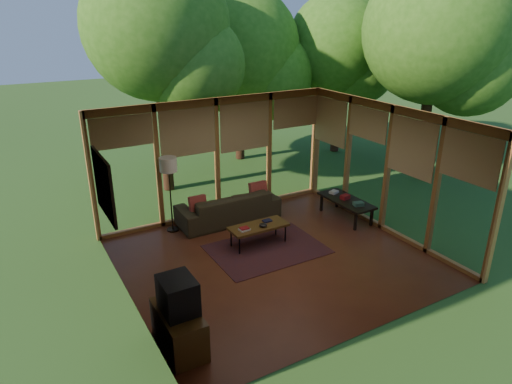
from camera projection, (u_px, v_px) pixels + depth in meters
floor at (275, 259)px, 8.74m from camera, size 5.50×5.50×0.00m
ceiling at (277, 120)px, 7.75m from camera, size 5.50×5.50×0.00m
wall_left at (124, 227)px, 6.98m from camera, size 0.04×5.00×2.70m
wall_front at (373, 252)px, 6.23m from camera, size 5.50×0.04×2.70m
window_wall_back at (217, 158)px, 10.27m from camera, size 5.50×0.12×2.70m
window_wall_right at (387, 169)px, 9.52m from camera, size 0.12×5.00×2.70m
exterior_lawn at (336, 127)px, 18.90m from camera, size 40.00×40.00×0.00m
tree_nw at (156, 27)px, 10.76m from camera, size 3.51×3.51×5.86m
tree_ne at (237, 51)px, 13.65m from camera, size 3.79×3.79×5.24m
tree_se at (437, 30)px, 11.53m from camera, size 3.77×3.77×5.90m
tree_far at (337, 44)px, 14.26m from camera, size 3.14×3.14×5.07m
rug at (267, 249)px, 9.09m from camera, size 2.21×1.56×0.01m
sofa at (228, 207)px, 10.24m from camera, size 2.29×0.91×0.67m
pillow_left at (198, 205)px, 9.77m from camera, size 0.37×0.20×0.39m
pillow_right at (258, 191)px, 10.45m from camera, size 0.41×0.22×0.43m
ct_book_lower at (244, 229)px, 8.94m from camera, size 0.22×0.18×0.03m
ct_book_upper at (244, 228)px, 8.92m from camera, size 0.18×0.14×0.03m
ct_book_side at (267, 221)px, 9.32m from camera, size 0.18×0.14×0.03m
ct_bowl at (263, 225)px, 9.07m from camera, size 0.16×0.16×0.07m
media_cabinet at (179, 329)px, 6.34m from camera, size 0.50×1.00×0.60m
television at (178, 295)px, 6.15m from camera, size 0.45×0.55×0.50m
console_book_a at (358, 204)px, 9.99m from camera, size 0.25×0.21×0.08m
console_book_b at (345, 197)px, 10.35m from camera, size 0.23×0.18×0.09m
console_book_c at (334, 192)px, 10.68m from camera, size 0.24×0.21×0.06m
floor_lamp at (168, 169)px, 9.38m from camera, size 0.36×0.36×1.65m
coffee_table at (259, 227)px, 9.16m from camera, size 1.20×0.50×0.43m
side_console at (346, 201)px, 10.34m from camera, size 0.60×1.40×0.46m
wall_painting at (104, 186)px, 8.05m from camera, size 0.06×1.35×1.15m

